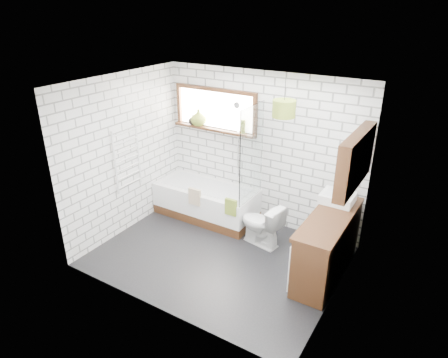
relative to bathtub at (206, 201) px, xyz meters
The scene contains 22 objects.
floor 1.26m from the bathtub, 48.15° to the right, with size 3.40×2.60×0.01m, color black.
ceiling 2.54m from the bathtub, 48.15° to the right, with size 3.40×2.60×0.01m, color white.
wall_back 1.33m from the bathtub, 25.31° to the left, with size 3.40×0.01×2.50m, color white.
wall_front 2.56m from the bathtub, 69.71° to the right, with size 3.40×0.01×2.50m, color white.
wall_left 1.60m from the bathtub, 133.95° to the right, with size 0.01×2.60×2.50m, color white.
wall_right 2.86m from the bathtub, 19.94° to the right, with size 0.01×2.60×2.50m, color white.
window 1.56m from the bathtub, 94.80° to the left, with size 1.52×0.16×0.68m, color #341B0E.
towel_radiator 1.55m from the bathtub, 132.46° to the right, with size 0.06×0.52×1.00m, color white.
mirror_cabinet 2.82m from the bathtub, ahead, with size 0.16×1.20×0.70m, color #341B0E.
shower_riser 1.20m from the bathtub, 39.18° to the left, with size 0.02×0.02×1.30m, color silver.
bathtub is the anchor object (origin of this frame).
shower_screen 1.34m from the bathtub, ahead, with size 0.02×0.72×1.50m, color white.
towel_green 0.86m from the bathtub, 28.07° to the right, with size 0.19×0.05×0.26m, color olive.
towel_beige 0.47m from the bathtub, 84.23° to the right, with size 0.21×0.05×0.28m, color tan.
vanity 2.33m from the bathtub, 11.63° to the right, with size 0.49×1.53×0.88m, color #341B0E.
basin 2.31m from the bathtub, ahead, with size 0.44×0.39×0.13m, color white.
tap 2.48m from the bathtub, ahead, with size 0.03×0.03×0.16m, color silver.
toilet 1.23m from the bathtub, 13.49° to the right, with size 0.67×0.38×0.68m, color white.
vase_olive 1.41m from the bathtub, 137.11° to the left, with size 0.27×0.27×0.28m, color olive.
vase_dark 1.40m from the bathtub, 145.41° to the left, with size 0.16×0.16×0.17m, color black.
bottle 1.44m from the bathtub, 31.41° to the left, with size 0.07×0.07×0.22m, color olive.
pendant 2.28m from the bathtub, ahead, with size 0.32×0.32×0.23m, color olive.
Camera 1 is at (2.63, -4.12, 3.44)m, focal length 32.00 mm.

